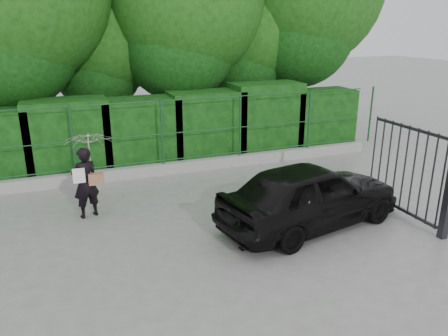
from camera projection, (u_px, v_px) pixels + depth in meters
name	position (u px, v px, depth m)	size (l,w,h in m)	color
ground	(200.00, 251.00, 8.07)	(80.00, 80.00, 0.00)	gray
kerb	(150.00, 171.00, 12.01)	(14.00, 0.25, 0.30)	#9E9E99
fence	(156.00, 133.00, 11.76)	(14.13, 0.06, 1.80)	#184522
hedge	(146.00, 132.00, 12.68)	(14.20, 1.20, 2.24)	black
trees	(157.00, 3.00, 13.86)	(17.10, 6.15, 8.08)	black
gate	(432.00, 173.00, 8.61)	(0.22, 2.33, 2.36)	#25252B
woman	(89.00, 162.00, 9.22)	(0.98, 1.00, 1.84)	black
car	(310.00, 194.00, 8.90)	(1.61, 4.01, 1.36)	black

